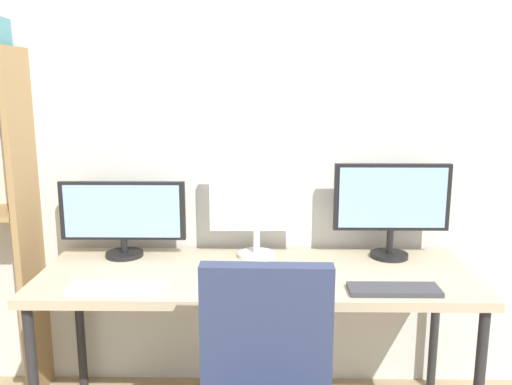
# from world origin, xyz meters

# --- Properties ---
(wall_back) EXTENTS (4.32, 0.10, 2.60)m
(wall_back) POSITION_xyz_m (0.00, 1.02, 1.30)
(wall_back) COLOR silver
(wall_back) RESTS_ON ground_plane
(desk) EXTENTS (1.92, 0.68, 0.74)m
(desk) POSITION_xyz_m (0.00, 0.60, 0.69)
(desk) COLOR tan
(desk) RESTS_ON ground_plane
(monitor_left) EXTENTS (0.60, 0.18, 0.37)m
(monitor_left) POSITION_xyz_m (-0.64, 0.81, 0.94)
(monitor_left) COLOR black
(monitor_left) RESTS_ON desk
(monitor_center) EXTENTS (0.44, 0.18, 0.48)m
(monitor_center) POSITION_xyz_m (0.00, 0.81, 1.01)
(monitor_center) COLOR silver
(monitor_center) RESTS_ON desk
(monitor_right) EXTENTS (0.55, 0.18, 0.45)m
(monitor_right) POSITION_xyz_m (0.64, 0.81, 1.00)
(monitor_right) COLOR black
(monitor_right) RESTS_ON desk
(keyboard_left) EXTENTS (0.39, 0.13, 0.02)m
(keyboard_left) POSITION_xyz_m (-0.56, 0.37, 0.75)
(keyboard_left) COLOR silver
(keyboard_left) RESTS_ON desk
(keyboard_right) EXTENTS (0.37, 0.13, 0.02)m
(keyboard_right) POSITION_xyz_m (0.56, 0.37, 0.75)
(keyboard_right) COLOR #38383D
(keyboard_right) RESTS_ON desk
(computer_mouse) EXTENTS (0.06, 0.10, 0.03)m
(computer_mouse) POSITION_xyz_m (-0.03, 0.42, 0.76)
(computer_mouse) COLOR black
(computer_mouse) RESTS_ON desk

